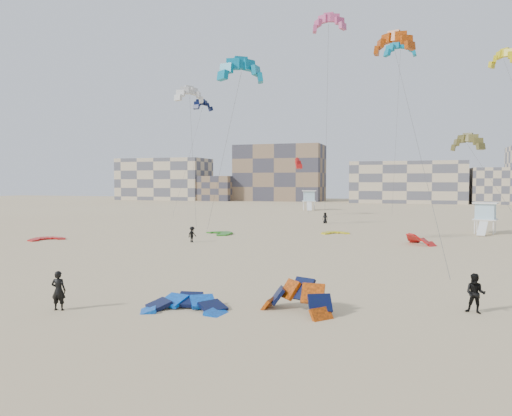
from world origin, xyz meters
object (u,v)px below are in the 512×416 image
(kite_ground_orange, at_px, (297,312))
(kitesurfer_main, at_px, (59,290))
(lifeguard_tower_near, at_px, (485,218))
(kite_ground_blue, at_px, (184,310))

(kite_ground_orange, height_order, kitesurfer_main, kitesurfer_main)
(kite_ground_orange, xyz_separation_m, lifeguard_tower_near, (12.88, 41.57, 1.83))
(kite_ground_blue, relative_size, kitesurfer_main, 2.12)
(kite_ground_blue, height_order, lifeguard_tower_near, lifeguard_tower_near)
(kite_ground_blue, height_order, kitesurfer_main, kitesurfer_main)
(kitesurfer_main, bearing_deg, kite_ground_orange, -177.25)
(kite_ground_orange, bearing_deg, kite_ground_blue, -142.98)
(kitesurfer_main, bearing_deg, kite_ground_blue, -175.68)
(kite_ground_blue, bearing_deg, kitesurfer_main, -171.95)
(kite_ground_orange, distance_m, lifeguard_tower_near, 43.55)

